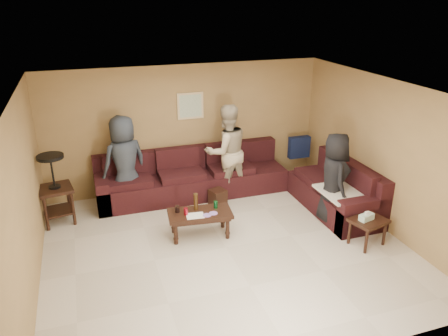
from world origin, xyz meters
name	(u,v)px	position (x,y,z in m)	size (l,w,h in m)	color
room	(226,148)	(0.00, 0.00, 1.66)	(5.60, 5.50, 2.50)	beige
sectional_sofa	(241,185)	(0.81, 1.52, 0.33)	(4.65, 2.90, 0.97)	black
coffee_table	(200,215)	(-0.29, 0.50, 0.37)	(1.08, 0.63, 0.71)	black
end_table_left	(55,188)	(-2.50, 1.71, 0.65)	(0.63, 0.63, 1.25)	black
side_table_right	(368,223)	(2.15, -0.61, 0.39)	(0.63, 0.57, 0.59)	black
waste_bin	(218,198)	(0.32, 1.44, 0.16)	(0.27, 0.27, 0.32)	black
wall_art	(190,106)	(0.10, 2.48, 1.70)	(0.52, 0.04, 0.52)	#D1B682
person_left	(125,162)	(-1.28, 2.00, 0.87)	(0.85, 0.55, 1.74)	#29303A
person_middle	(227,151)	(0.63, 1.84, 0.92)	(0.89, 0.69, 1.83)	tan
person_right	(334,178)	(2.04, 0.29, 0.80)	(0.78, 0.51, 1.60)	black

